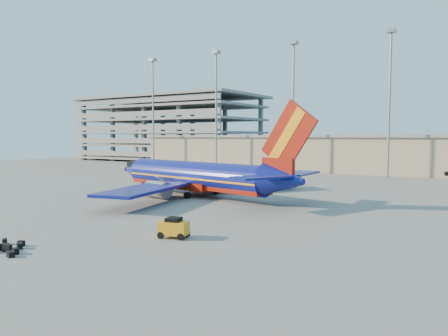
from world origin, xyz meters
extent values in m
plane|color=slate|center=(0.00, 0.00, 0.00)|extent=(220.00, 220.00, 0.00)
cube|color=gray|center=(10.00, 58.00, 4.00)|extent=(120.00, 15.00, 8.00)
cube|color=slate|center=(10.00, 58.00, 8.20)|extent=(122.00, 16.00, 0.60)
cube|color=slate|center=(-62.00, 74.00, 1.00)|extent=(60.00, 30.00, 0.70)
cube|color=slate|center=(-62.00, 74.00, 5.20)|extent=(60.00, 30.00, 0.70)
cube|color=slate|center=(-62.00, 74.00, 9.40)|extent=(60.00, 30.00, 0.70)
cube|color=slate|center=(-62.00, 74.00, 13.60)|extent=(60.00, 30.00, 0.70)
cube|color=slate|center=(-62.00, 74.00, 17.80)|extent=(60.00, 30.00, 0.70)
cube|color=slate|center=(-62.00, 74.00, 21.00)|extent=(62.00, 32.00, 0.80)
cube|color=slate|center=(-62.00, 87.00, 10.50)|extent=(1.20, 1.20, 21.00)
cylinder|color=gray|center=(-45.00, 46.00, 14.00)|extent=(0.44, 0.44, 28.00)
cube|color=gray|center=(-45.00, 46.00, 28.30)|extent=(1.60, 1.60, 0.70)
cylinder|color=gray|center=(-25.00, 46.00, 14.00)|extent=(0.44, 0.44, 28.00)
cube|color=gray|center=(-25.00, 46.00, 28.30)|extent=(1.60, 1.60, 0.70)
cylinder|color=gray|center=(-5.00, 46.00, 14.00)|extent=(0.44, 0.44, 28.00)
cube|color=gray|center=(-5.00, 46.00, 28.30)|extent=(1.60, 1.60, 0.70)
cylinder|color=gray|center=(15.00, 46.00, 14.00)|extent=(0.44, 0.44, 28.00)
cube|color=gray|center=(15.00, 46.00, 28.30)|extent=(1.60, 1.60, 0.70)
cylinder|color=navy|center=(-2.24, 5.50, 2.79)|extent=(25.02, 8.86, 3.82)
cube|color=maroon|center=(-2.24, 5.50, 1.81)|extent=(24.87, 8.16, 1.34)
cube|color=orange|center=(-2.24, 5.50, 2.53)|extent=(25.03, 8.90, 0.23)
cone|color=navy|center=(-16.48, 8.51, 2.79)|extent=(5.03, 4.63, 3.82)
cube|color=black|center=(-15.16, 8.23, 3.77)|extent=(2.98, 3.14, 0.83)
cone|color=navy|center=(12.50, 2.38, 3.15)|extent=(6.04, 4.85, 3.82)
cube|color=maroon|center=(11.69, 2.55, 4.54)|extent=(4.36, 1.45, 2.27)
cube|color=maroon|center=(13.11, 2.25, 8.15)|extent=(7.48, 1.89, 8.23)
cube|color=orange|center=(12.90, 2.29, 8.15)|extent=(5.02, 1.47, 6.46)
cube|color=navy|center=(12.82, 5.90, 3.72)|extent=(3.10, 6.61, 0.23)
cube|color=navy|center=(11.37, -0.97, 3.72)|extent=(5.51, 7.29, 0.23)
cube|color=navy|center=(1.15, 14.06, 1.86)|extent=(13.57, 15.98, 0.36)
cube|color=navy|center=(-2.61, -3.71, 1.86)|extent=(8.39, 16.72, 0.36)
cube|color=maroon|center=(-1.74, 5.39, 1.39)|extent=(6.89, 5.22, 1.03)
cylinder|color=gray|center=(-2.34, 11.00, 1.19)|extent=(4.08, 2.89, 2.17)
cylinder|color=gray|center=(-4.56, 0.50, 1.19)|extent=(4.08, 2.89, 2.17)
cylinder|color=gray|center=(-13.35, 7.85, 0.57)|extent=(0.29, 0.29, 1.14)
cylinder|color=black|center=(-13.35, 7.85, 0.33)|extent=(0.70, 0.39, 0.66)
cylinder|color=black|center=(-0.17, 7.80, 0.43)|extent=(0.97, 0.73, 0.87)
cylinder|color=black|center=(-1.28, 2.55, 0.43)|extent=(0.97, 0.73, 0.87)
cube|color=orange|center=(11.24, -15.97, 0.81)|extent=(2.52, 1.82, 1.08)
cube|color=black|center=(11.24, -15.97, 1.46)|extent=(1.34, 1.42, 0.38)
cylinder|color=black|center=(10.25, -15.61, 0.28)|extent=(0.59, 0.33, 0.56)
cylinder|color=black|center=(10.54, -16.76, 0.28)|extent=(0.59, 0.33, 0.56)
cylinder|color=black|center=(11.93, -15.18, 0.28)|extent=(0.59, 0.33, 0.56)
cylinder|color=black|center=(12.22, -16.33, 0.28)|extent=(0.59, 0.33, 0.56)
cube|color=black|center=(3.33, -25.37, 0.24)|extent=(0.68, 0.63, 0.49)
cube|color=black|center=(5.37, -26.17, 0.19)|extent=(0.72, 0.55, 0.38)
cube|color=black|center=(1.72, -24.36, 0.22)|extent=(0.68, 0.60, 0.43)
cube|color=black|center=(3.89, -25.49, 0.25)|extent=(0.68, 0.47, 0.51)
cube|color=black|center=(4.98, -25.53, 0.21)|extent=(0.61, 0.49, 0.42)
cube|color=black|center=(3.27, -24.01, 0.21)|extent=(0.52, 0.38, 0.41)
cube|color=black|center=(3.86, -24.53, 0.21)|extent=(0.69, 0.57, 0.42)
camera|label=1|loc=(32.89, -43.03, 8.10)|focal=35.00mm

